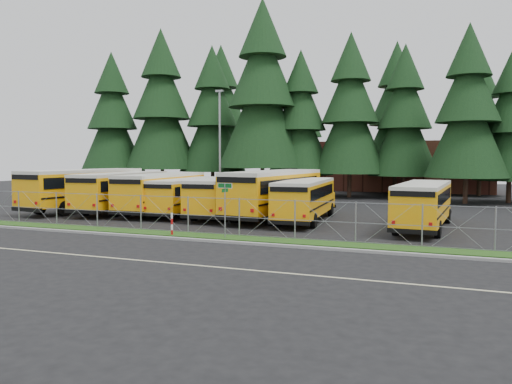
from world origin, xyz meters
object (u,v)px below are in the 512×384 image
street_sign (225,198)px  striped_bollard (172,224)px  bus_6 (306,201)px  bus_2 (164,193)px  light_standard (220,142)px  bus_5 (277,194)px  bus_0 (88,190)px  bus_east (424,206)px  bus_4 (226,197)px  bus_3 (189,197)px  bus_1 (125,192)px

street_sign → striped_bollard: 3.32m
street_sign → bus_6: bearing=75.6°
bus_6 → striped_bollard: (-5.01, -8.09, -0.74)m
bus_2 → street_sign: 12.69m
bus_6 → light_standard: size_ratio=1.01×
bus_5 → street_sign: bearing=-82.3°
bus_2 → bus_6: bearing=-7.7°
street_sign → light_standard: bearing=115.9°
bus_0 → bus_6: 17.36m
bus_east → light_standard: 21.86m
bus_0 → light_standard: bearing=64.0°
bus_4 → bus_east: bearing=-9.8°
bus_2 → bus_east: bearing=-8.5°
bus_2 → bus_4: (5.15, -0.36, -0.12)m
bus_2 → striped_bollard: 10.93m
bus_0 → street_sign: 17.40m
bus_east → bus_0: bearing=-178.6°
bus_3 → striped_bollard: bus_3 is taller
bus_1 → bus_east: bus_1 is taller
street_sign → bus_0: bearing=151.8°
bus_4 → light_standard: light_standard is taller
bus_2 → bus_3: bearing=-8.8°
light_standard → bus_1: bearing=-107.7°
bus_6 → striped_bollard: bus_6 is taller
bus_3 → light_standard: light_standard is taller
bus_east → striped_bollard: bearing=-145.2°
bus_3 → street_sign: size_ratio=3.52×
bus_5 → bus_6: (2.33, -1.05, -0.26)m
bus_3 → bus_east: (16.03, -1.66, 0.03)m
bus_6 → light_standard: bearing=132.5°
bus_6 → striped_bollard: 9.55m
bus_3 → light_standard: 10.85m
bus_1 → bus_4: size_ratio=1.11×
bus_6 → street_sign: 8.21m
light_standard → bus_5: bearing=-47.5°
bus_4 → bus_5: 3.58m
bus_6 → bus_2: bearing=171.1°
bus_1 → bus_6: (14.18, -0.57, -0.14)m
bus_1 → light_standard: size_ratio=1.11×
bus_east → bus_4: bearing=177.5°
bus_0 → bus_6: size_ratio=1.18×
bus_4 → striped_bollard: (0.86, -8.73, -0.73)m
bus_3 → bus_6: 8.90m
bus_0 → light_standard: 12.68m
bus_2 → bus_6: 11.07m
bus_0 → striped_bollard: bearing=-28.3°
bus_east → striped_bollard: (-12.18, -7.19, -0.73)m
bus_5 → bus_6: bus_5 is taller
bus_0 → bus_4: bus_0 is taller
bus_1 → bus_4: bus_1 is taller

